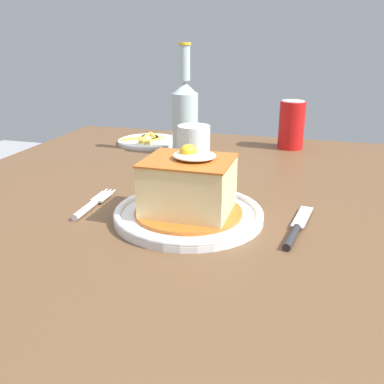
% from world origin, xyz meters
% --- Properties ---
extents(dining_table, '(1.20, 1.07, 0.76)m').
position_xyz_m(dining_table, '(0.00, 0.00, 0.66)').
color(dining_table, brown).
rests_on(dining_table, ground_plane).
extents(main_plate, '(0.24, 0.24, 0.02)m').
position_xyz_m(main_plate, '(-0.06, -0.11, 0.77)').
color(main_plate, white).
rests_on(main_plate, dining_table).
extents(sandwich_meal, '(0.18, 0.18, 0.12)m').
position_xyz_m(sandwich_meal, '(-0.06, -0.11, 0.82)').
color(sandwich_meal, '#B75B1E').
rests_on(sandwich_meal, main_plate).
extents(fork, '(0.02, 0.14, 0.01)m').
position_xyz_m(fork, '(-0.24, -0.11, 0.77)').
color(fork, silver).
rests_on(fork, dining_table).
extents(knife, '(0.04, 0.17, 0.01)m').
position_xyz_m(knife, '(0.11, -0.12, 0.77)').
color(knife, '#262628').
rests_on(knife, dining_table).
extents(soda_can, '(0.07, 0.07, 0.12)m').
position_xyz_m(soda_can, '(0.06, 0.42, 0.82)').
color(soda_can, red).
rests_on(soda_can, dining_table).
extents(beer_bottle_clear, '(0.06, 0.06, 0.27)m').
position_xyz_m(beer_bottle_clear, '(-0.19, 0.28, 0.86)').
color(beer_bottle_clear, '#ADC6CC').
rests_on(beer_bottle_clear, dining_table).
extents(drinking_glass, '(0.07, 0.07, 0.10)m').
position_xyz_m(drinking_glass, '(-0.12, 0.13, 0.81)').
color(drinking_glass, silver).
rests_on(drinking_glass, dining_table).
extents(side_plate_fries, '(0.17, 0.17, 0.02)m').
position_xyz_m(side_plate_fries, '(-0.32, 0.37, 0.77)').
color(side_plate_fries, white).
rests_on(side_plate_fries, dining_table).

